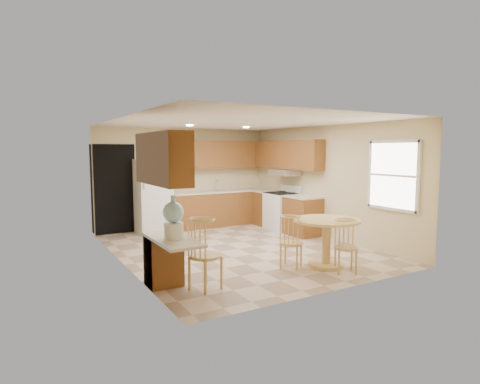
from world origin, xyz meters
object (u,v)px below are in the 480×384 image
refrigerator (153,196)px  dining_table (327,236)px  stove (282,211)px  chair_desk (208,248)px  water_crock (174,219)px  chair_table_a (294,237)px  chair_table_b (350,242)px

refrigerator → dining_table: (1.63, -4.20, -0.34)m
stove → chair_desk: 4.63m
refrigerator → stove: bearing=-23.0°
stove → dining_table: stove is taller
water_crock → stove: bearing=36.8°
refrigerator → chair_table_a: 4.19m
stove → dining_table: 3.23m
chair_table_b → chair_desk: size_ratio=0.84×
dining_table → chair_desk: bearing=-177.9°
dining_table → chair_desk: 2.24m
dining_table → water_crock: 2.73m
dining_table → water_crock: water_crock is taller
refrigerator → chair_table_a: bearing=-75.0°
refrigerator → water_crock: bearing=-104.2°
refrigerator → dining_table: bearing=-68.7°
chair_desk → chair_table_a: bearing=79.8°
stove → chair_table_b: size_ratio=1.28×
stove → dining_table: size_ratio=0.99×
refrigerator → chair_desk: refrigerator is taller
refrigerator → water_crock: 4.29m
refrigerator → dining_table: refrigerator is taller
stove → chair_table_a: size_ratio=1.24×
stove → water_crock: 4.93m
dining_table → chair_table_b: chair_table_b is taller
stove → water_crock: bearing=-143.2°
stove → chair_table_b: stove is taller
refrigerator → water_crock: refrigerator is taller
refrigerator → chair_table_b: size_ratio=2.05×
refrigerator → chair_desk: bearing=-98.0°
stove → chair_desk: stove is taller
stove → chair_table_b: 3.66m
chair_table_b → chair_table_a: bearing=-15.9°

